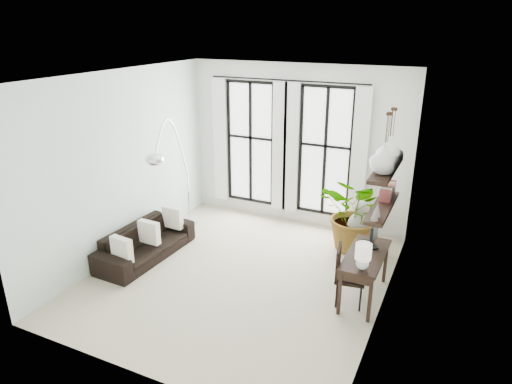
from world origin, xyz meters
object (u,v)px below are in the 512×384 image
Objects in this scene: desk at (365,258)px; arc_lamp at (171,146)px; plant at (357,214)px; buddha at (360,230)px; desk_chair at (345,272)px; sofa at (146,242)px.

desk is 0.53× the size of arc_lamp.
plant reaches higher than buddha.
desk_chair is 0.38× the size of arc_lamp.
arc_lamp reaches higher than plant.
sofa is 0.82× the size of arc_lamp.
sofa is at bearing -97.30° from arc_lamp.
buddha reaches higher than sofa.
desk is 1.40× the size of desk_chair.
plant is 0.60× the size of arc_lamp.
plant is 3.53m from arc_lamp.
plant reaches higher than desk.
sofa is at bearing 172.25° from desk_chair.
arc_lamp is 2.45× the size of buddha.
sofa is at bearing -175.31° from desk.
buddha reaches higher than desk_chair.
arc_lamp is (-3.42, 0.68, 1.33)m from desk_chair.
sofa is 2.16× the size of desk_chair.
buddha is at bearing -0.04° from plant.
sofa is 1.37× the size of plant.
buddha is (-0.40, 1.53, -0.29)m from desk.
arc_lamp is at bearing -5.04° from sofa.
desk is 3.85m from arc_lamp.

